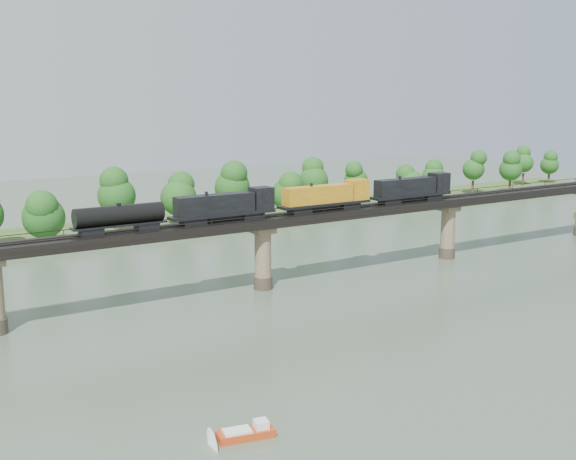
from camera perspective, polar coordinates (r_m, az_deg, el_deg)
ground at (r=91.17m, az=7.77°, el=-8.89°), size 400.00×400.00×0.00m
far_bank at (r=162.98m, az=-11.86°, el=0.08°), size 300.00×24.00×1.60m
bridge at (r=113.21m, az=-2.00°, el=-2.00°), size 236.00×30.00×11.50m
bridge_superstructure at (r=111.97m, az=-2.02°, el=1.16°), size 220.00×4.90×0.75m
far_treeline at (r=154.83m, az=-14.23°, el=2.43°), size 289.06×17.54×13.60m
freight_train at (r=114.64m, az=0.45°, el=2.39°), size 68.64×2.67×4.72m
motorboat at (r=67.53m, az=-3.28°, el=-15.68°), size 5.47×2.91×1.45m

